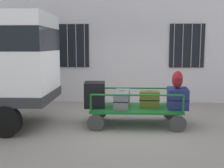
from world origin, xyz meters
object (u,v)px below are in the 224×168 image
Objects in this scene: suitcase_left_bottom at (95,94)px; suitcase_center_bottom at (149,99)px; suitcase_midleft_bottom at (122,99)px; suitcase_midright_bottom at (177,98)px; backpack at (178,80)px; luggage_cart at (136,110)px.

suitcase_center_bottom is (1.40, -0.02, -0.11)m from suitcase_left_bottom.
suitcase_midright_bottom is (1.40, -0.05, 0.04)m from suitcase_midleft_bottom.
suitcase_center_bottom is at bearing 177.16° from suitcase_midright_bottom.
suitcase_midleft_bottom is at bearing 178.71° from suitcase_center_bottom.
suitcase_left_bottom is at bearing 177.54° from backpack.
backpack reaches higher than suitcase_left_bottom.
backpack is at bearing -3.65° from suitcase_midleft_bottom.
suitcase_left_bottom is (-1.05, 0.04, 0.40)m from luggage_cart.
suitcase_center_bottom is 0.70m from suitcase_midright_bottom.
luggage_cart is at bearing -2.15° from suitcase_left_bottom.
backpack is at bearing -6.07° from suitcase_center_bottom.
suitcase_midleft_bottom is 1.20× the size of suitcase_midright_bottom.
suitcase_center_bottom is at bearing -0.70° from suitcase_left_bottom.
suitcase_left_bottom is 1.21× the size of suitcase_center_bottom.
suitcase_center_bottom is at bearing -1.29° from suitcase_midleft_bottom.
suitcase_left_bottom is 0.72× the size of suitcase_midleft_bottom.
suitcase_center_bottom is 0.71× the size of suitcase_midright_bottom.
luggage_cart is 4.37× the size of suitcase_center_bottom.
luggage_cart is at bearing -176.37° from suitcase_center_bottom.
suitcase_midright_bottom reaches higher than suitcase_midleft_bottom.
suitcase_left_bottom is at bearing 179.89° from suitcase_midleft_bottom.
suitcase_midright_bottom is 0.48m from backpack.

